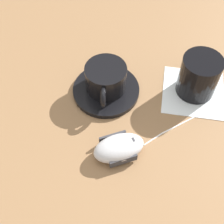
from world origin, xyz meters
TOP-DOWN VIEW (x-y plane):
  - ground_plane at (0.00, 0.00)m, footprint 3.00×3.00m
  - saucer at (-0.01, 0.08)m, footprint 0.15×0.15m
  - coffee_cup at (-0.01, 0.08)m, footprint 0.11×0.09m
  - computer_mouse at (-0.11, -0.03)m, footprint 0.11×0.10m
  - mouse_cable at (0.03, -0.10)m, footprint 0.19×0.11m
  - napkin_under_glass at (0.10, -0.08)m, footprint 0.18×0.18m
  - drinking_glass at (0.11, -0.07)m, footprint 0.08×0.08m

SIDE VIEW (x-z plane):
  - ground_plane at x=0.00m, z-range 0.00..0.00m
  - napkin_under_glass at x=0.10m, z-range 0.00..0.00m
  - mouse_cable at x=0.03m, z-range 0.00..0.00m
  - saucer at x=-0.01m, z-range 0.00..0.01m
  - computer_mouse at x=-0.11m, z-range 0.00..0.04m
  - coffee_cup at x=-0.01m, z-range 0.01..0.07m
  - drinking_glass at x=0.11m, z-range 0.00..0.09m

